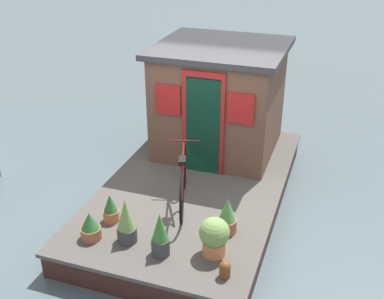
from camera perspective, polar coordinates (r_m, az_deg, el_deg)
ground_plane at (r=8.14m, az=0.46°, el=-6.51°), size 60.00×60.00×0.00m
houseboat_deck at (r=8.03m, az=0.47°, el=-5.22°), size 4.93×2.84×0.43m
houseboat_cabin at (r=8.65m, az=3.38°, el=6.21°), size 2.14×2.26×1.98m
bicycle at (r=7.17m, az=-1.10°, el=-3.69°), size 1.64×0.64×0.88m
potted_plant_succulent at (r=6.22m, az=-3.88°, el=-10.33°), size 0.25×0.25×0.63m
potted_plant_thyme at (r=6.48m, az=-7.97°, el=-8.65°), size 0.27×0.27×0.67m
potted_plant_lavender at (r=6.96m, az=-9.82°, el=-7.07°), size 0.23×0.23×0.44m
potted_plant_fern at (r=6.22m, az=2.72°, el=-10.40°), size 0.40×0.40×0.55m
potted_plant_ivy at (r=6.68m, az=-12.20°, el=-9.09°), size 0.29×0.29×0.41m
potted_plant_rosemary at (r=6.64m, az=4.29°, el=-8.02°), size 0.28×0.28×0.55m
mooring_bollard at (r=6.00m, az=4.01°, el=-14.24°), size 0.15×0.15×0.23m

